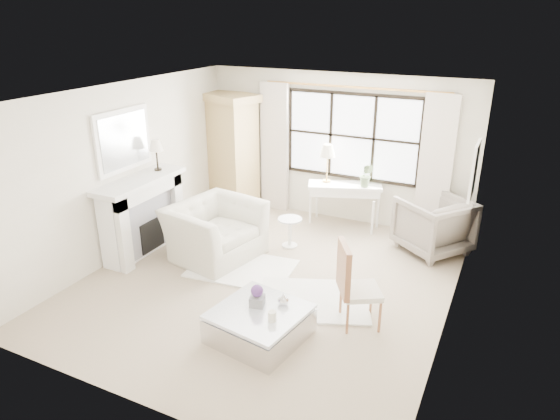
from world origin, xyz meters
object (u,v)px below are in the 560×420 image
Objects in this scene: console_table at (344,205)px; coffee_table at (260,324)px; club_armchair at (215,231)px; armoire at (231,150)px.

console_table is 1.20× the size of coffee_table.
coffee_table is (1.65, -1.60, -0.26)m from club_armchair.
club_armchair is 2.31m from coffee_table.
club_armchair is (0.93, -2.08, -0.70)m from armoire.
coffee_table is (2.58, -3.68, -0.96)m from armoire.
club_armchair reaches higher than console_table.
console_table reaches higher than coffee_table.
armoire is at bearing 159.45° from console_table.
armoire reaches higher than club_armchair.
armoire is 1.63× the size of console_table.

